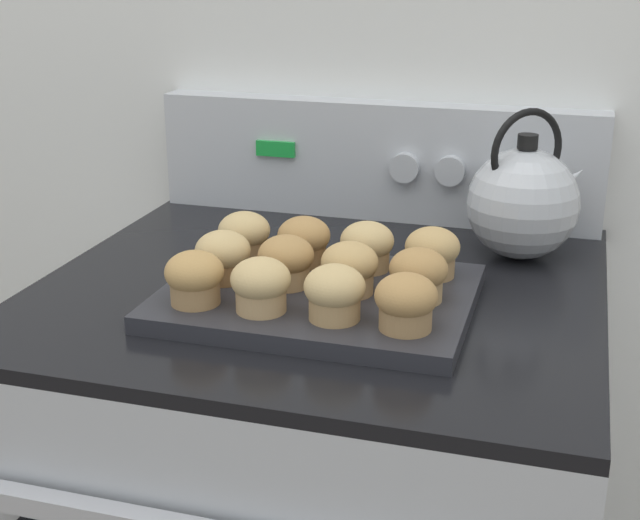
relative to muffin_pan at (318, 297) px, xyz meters
name	(u,v)px	position (x,y,z in m)	size (l,w,h in m)	color
wall_back	(387,15)	(-0.02, 0.45, 0.31)	(8.00, 0.05, 2.40)	silver
control_panel	(378,160)	(-0.02, 0.39, 0.08)	(0.71, 0.07, 0.19)	#B7BABF
muffin_pan	(318,297)	(0.00, 0.00, 0.00)	(0.38, 0.29, 0.02)	#28282D
muffin_r0_c0	(195,278)	(-0.13, -0.08, 0.04)	(0.07, 0.07, 0.06)	#A37A4C
muffin_r0_c1	(261,285)	(-0.04, -0.08, 0.04)	(0.07, 0.07, 0.06)	tan
muffin_r0_c2	(335,293)	(0.04, -0.08, 0.04)	(0.07, 0.07, 0.06)	tan
muffin_r0_c3	(406,302)	(0.13, -0.09, 0.04)	(0.07, 0.07, 0.06)	#A37A4C
muffin_r1_c0	(223,256)	(-0.12, 0.00, 0.04)	(0.07, 0.07, 0.06)	olive
muffin_r1_c1	(286,261)	(-0.04, 0.00, 0.04)	(0.07, 0.07, 0.06)	tan
muffin_r1_c2	(350,268)	(0.04, 0.00, 0.04)	(0.07, 0.07, 0.06)	tan
muffin_r1_c3	(418,275)	(0.12, 0.00, 0.04)	(0.07, 0.07, 0.06)	tan
muffin_r2_c0	(244,235)	(-0.13, 0.08, 0.04)	(0.07, 0.07, 0.06)	#A37A4C
muffin_r2_c1	(304,241)	(-0.04, 0.08, 0.04)	(0.07, 0.07, 0.06)	olive
muffin_r2_c2	(367,246)	(0.04, 0.09, 0.04)	(0.07, 0.07, 0.06)	tan
muffin_r2_c3	(432,252)	(0.13, 0.09, 0.04)	(0.07, 0.07, 0.06)	#A37A4C
tea_kettle	(524,201)	(0.23, 0.26, 0.07)	(0.17, 0.17, 0.21)	silver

